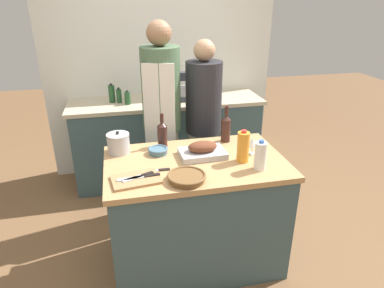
# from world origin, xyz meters

# --- Properties ---
(ground_plane) EXTENTS (12.00, 12.00, 0.00)m
(ground_plane) POSITION_xyz_m (0.00, 0.00, 0.00)
(ground_plane) COLOR brown
(kitchen_island) EXTENTS (1.30, 0.80, 0.89)m
(kitchen_island) POSITION_xyz_m (0.00, 0.00, 0.45)
(kitchen_island) COLOR #3D565B
(kitchen_island) RESTS_ON ground_plane
(back_counter) EXTENTS (2.08, 0.60, 0.94)m
(back_counter) POSITION_xyz_m (0.00, 1.41, 0.47)
(back_counter) COLOR #3D565B
(back_counter) RESTS_ON ground_plane
(back_wall) EXTENTS (2.58, 0.10, 2.55)m
(back_wall) POSITION_xyz_m (0.00, 1.76, 1.27)
(back_wall) COLOR silver
(back_wall) RESTS_ON ground_plane
(roasting_pan) EXTENTS (0.34, 0.23, 0.12)m
(roasting_pan) POSITION_xyz_m (0.07, 0.06, 0.93)
(roasting_pan) COLOR #BCBCC1
(roasting_pan) RESTS_ON kitchen_island
(wicker_basket) EXTENTS (0.25, 0.25, 0.05)m
(wicker_basket) POSITION_xyz_m (-0.12, -0.27, 0.91)
(wicker_basket) COLOR brown
(wicker_basket) RESTS_ON kitchen_island
(cutting_board) EXTENTS (0.33, 0.24, 0.02)m
(cutting_board) POSITION_xyz_m (-0.44, -0.20, 0.90)
(cutting_board) COLOR #AD7F51
(cutting_board) RESTS_ON kitchen_island
(stock_pot) EXTENTS (0.17, 0.17, 0.17)m
(stock_pot) POSITION_xyz_m (-0.53, 0.26, 0.96)
(stock_pot) COLOR #B7B7BC
(stock_pot) RESTS_ON kitchen_island
(mixing_bowl) EXTENTS (0.15, 0.15, 0.05)m
(mixing_bowl) POSITION_xyz_m (-0.25, 0.18, 0.91)
(mixing_bowl) COLOR slate
(mixing_bowl) RESTS_ON kitchen_island
(juice_jug) EXTENTS (0.09, 0.09, 0.24)m
(juice_jug) POSITION_xyz_m (0.33, -0.08, 1.00)
(juice_jug) COLOR orange
(juice_jug) RESTS_ON kitchen_island
(milk_jug) EXTENTS (0.08, 0.08, 0.22)m
(milk_jug) POSITION_xyz_m (0.40, -0.22, 0.99)
(milk_jug) COLOR white
(milk_jug) RESTS_ON kitchen_island
(wine_bottle_green) EXTENTS (0.08, 0.08, 0.30)m
(wine_bottle_green) POSITION_xyz_m (0.32, 0.29, 1.01)
(wine_bottle_green) COLOR #381E19
(wine_bottle_green) RESTS_ON kitchen_island
(wine_bottle_dark) EXTENTS (0.08, 0.08, 0.27)m
(wine_bottle_dark) POSITION_xyz_m (-0.20, 0.31, 1.00)
(wine_bottle_dark) COLOR #381E19
(wine_bottle_dark) RESTS_ON kitchen_island
(wine_glass_left) EXTENTS (0.08, 0.08, 0.12)m
(wine_glass_left) POSITION_xyz_m (0.44, 0.03, 0.98)
(wine_glass_left) COLOR silver
(wine_glass_left) RESTS_ON kitchen_island
(knife_chef) EXTENTS (0.28, 0.06, 0.01)m
(knife_chef) POSITION_xyz_m (-0.41, -0.19, 0.91)
(knife_chef) COLOR #B7B7BC
(knife_chef) RESTS_ON cutting_board
(knife_paring) EXTENTS (0.21, 0.11, 0.01)m
(knife_paring) POSITION_xyz_m (-0.42, -0.18, 0.91)
(knife_paring) COLOR #B7B7BC
(knife_paring) RESTS_ON cutting_board
(knife_bread) EXTENTS (0.21, 0.03, 0.01)m
(knife_bread) POSITION_xyz_m (-0.30, -0.09, 0.89)
(knife_bread) COLOR #B7B7BC
(knife_bread) RESTS_ON kitchen_island
(stand_mixer) EXTENTS (0.18, 0.14, 0.31)m
(stand_mixer) POSITION_xyz_m (0.20, 1.34, 1.06)
(stand_mixer) COLOR #333842
(stand_mixer) RESTS_ON back_counter
(condiment_bottle_tall) EXTENTS (0.06, 0.06, 0.15)m
(condiment_bottle_tall) POSITION_xyz_m (-0.41, 1.34, 1.00)
(condiment_bottle_tall) COLOR #234C28
(condiment_bottle_tall) RESTS_ON back_counter
(condiment_bottle_short) EXTENTS (0.05, 0.05, 0.16)m
(condiment_bottle_short) POSITION_xyz_m (-0.50, 1.42, 1.01)
(condiment_bottle_short) COLOR #234C28
(condiment_bottle_short) RESTS_ON back_counter
(condiment_bottle_extra) EXTENTS (0.07, 0.07, 0.20)m
(condiment_bottle_extra) POSITION_xyz_m (-0.57, 1.45, 1.03)
(condiment_bottle_extra) COLOR #234C28
(condiment_bottle_extra) RESTS_ON back_counter
(person_cook_aproned) EXTENTS (0.34, 0.37, 1.81)m
(person_cook_aproned) POSITION_xyz_m (-0.14, 0.74, 1.01)
(person_cook_aproned) COLOR beige
(person_cook_aproned) RESTS_ON ground_plane
(person_cook_guest) EXTENTS (0.33, 0.33, 1.64)m
(person_cook_guest) POSITION_xyz_m (0.26, 0.79, 0.91)
(person_cook_guest) COLOR beige
(person_cook_guest) RESTS_ON ground_plane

